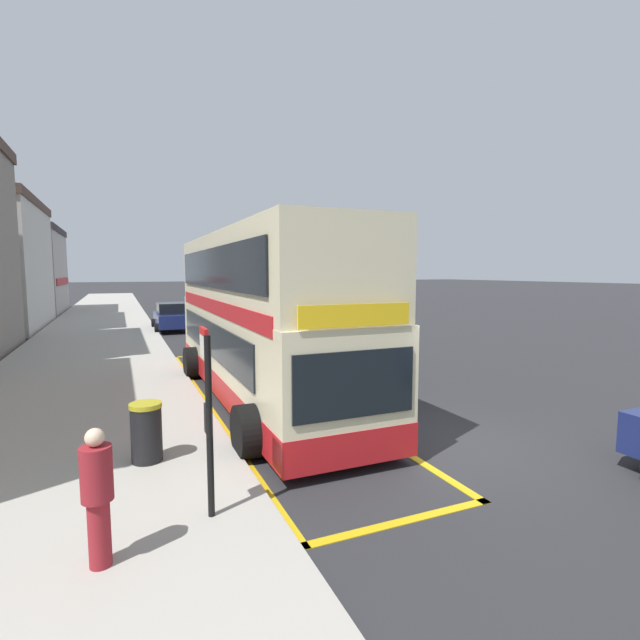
# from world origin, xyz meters

# --- Properties ---
(ground_plane) EXTENTS (260.00, 260.00, 0.00)m
(ground_plane) POSITION_xyz_m (0.00, 32.00, 0.00)
(ground_plane) COLOR #28282B
(pavement_near) EXTENTS (6.00, 76.00, 0.14)m
(pavement_near) POSITION_xyz_m (-7.00, 32.00, 0.07)
(pavement_near) COLOR #A39E93
(pavement_near) RESTS_ON ground
(double_decker_bus) EXTENTS (3.21, 11.16, 4.40)m
(double_decker_bus) POSITION_xyz_m (-2.46, 4.93, 2.06)
(double_decker_bus) COLOR beige
(double_decker_bus) RESTS_ON ground
(bus_bay_markings) EXTENTS (3.04, 14.23, 0.01)m
(bus_bay_markings) POSITION_xyz_m (-2.48, 4.97, 0.01)
(bus_bay_markings) COLOR gold
(bus_bay_markings) RESTS_ON ground
(bus_stop_sign) EXTENTS (0.09, 0.51, 2.52)m
(bus_stop_sign) POSITION_xyz_m (-4.87, -1.04, 1.65)
(bus_stop_sign) COLOR black
(bus_stop_sign) RESTS_ON pavement_near
(terrace_end) EXTENTS (8.48, 10.27, 7.94)m
(terrace_end) POSITION_xyz_m (-14.35, 37.29, 3.53)
(terrace_end) COLOR #B2ADA8
(terrace_end) RESTS_ON ground
(parked_car_navy_kerbside) EXTENTS (2.09, 4.20, 1.62)m
(parked_car_navy_kerbside) POSITION_xyz_m (-3.13, 20.89, 0.80)
(parked_car_navy_kerbside) COLOR navy
(parked_car_navy_kerbside) RESTS_ON ground
(pedestrian_waiting_near_sign) EXTENTS (0.34, 0.34, 1.58)m
(pedestrian_waiting_near_sign) POSITION_xyz_m (-6.20, -1.70, 0.99)
(pedestrian_waiting_near_sign) COLOR maroon
(pedestrian_waiting_near_sign) RESTS_ON pavement_near
(litter_bin) EXTENTS (0.54, 0.54, 1.03)m
(litter_bin) POSITION_xyz_m (-5.56, 1.17, 0.66)
(litter_bin) COLOR black
(litter_bin) RESTS_ON pavement_near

